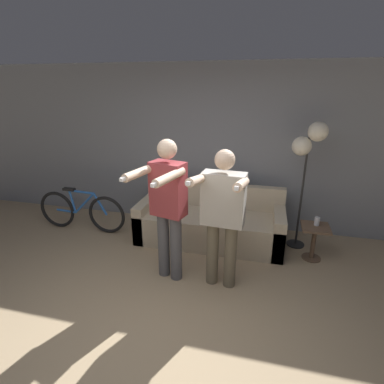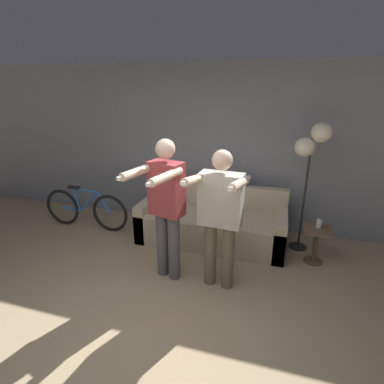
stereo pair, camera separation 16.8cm
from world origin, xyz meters
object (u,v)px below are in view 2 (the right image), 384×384
object	(u,v)px
person_left	(166,203)
floor_lamp	(312,146)
cat	(238,180)
side_table	(316,239)
couch	(211,224)
bicycle	(86,209)
cup	(319,224)
person_right	(220,211)

from	to	relation	value
person_left	floor_lamp	world-z (taller)	floor_lamp
cat	side_table	world-z (taller)	cat
couch	bicycle	size ratio (longest dim) A/B	1.41
person_left	floor_lamp	size ratio (longest dim) A/B	0.94
floor_lamp	cup	bearing A→B (deg)	-58.02
bicycle	side_table	bearing A→B (deg)	-0.34
bicycle	floor_lamp	bearing A→B (deg)	5.38
couch	floor_lamp	distance (m)	1.78
cup	bicycle	distance (m)	3.57
person_right	floor_lamp	bearing A→B (deg)	55.82
side_table	person_right	bearing A→B (deg)	-142.61
person_right	floor_lamp	size ratio (longest dim) A/B	0.90
floor_lamp	cat	bearing A→B (deg)	171.42
couch	person_right	size ratio (longest dim) A/B	1.32
person_right	cat	xyz separation A→B (m)	(-0.00, 1.35, -0.05)
couch	side_table	distance (m)	1.47
couch	person_right	world-z (taller)	person_right
floor_lamp	cup	distance (m)	1.02
cat	bicycle	bearing A→B (deg)	-169.16
person_left	side_table	bearing A→B (deg)	40.40
person_left	cup	world-z (taller)	person_left
couch	side_table	bearing A→B (deg)	-6.85
couch	bicycle	world-z (taller)	couch
floor_lamp	side_table	bearing A→B (deg)	-62.69
person_right	bicycle	xyz separation A→B (m)	(-2.42, 0.89, -0.63)
couch	person_left	distance (m)	1.30
floor_lamp	side_table	size ratio (longest dim) A/B	3.73
floor_lamp	cup	size ratio (longest dim) A/B	15.83
cat	floor_lamp	world-z (taller)	floor_lamp
couch	bicycle	distance (m)	2.10
couch	cat	size ratio (longest dim) A/B	4.49
couch	cup	xyz separation A→B (m)	(1.47, -0.13, 0.27)
cat	cup	size ratio (longest dim) A/B	4.18
person_left	bicycle	world-z (taller)	person_left
cup	bicycle	bearing A→B (deg)	-179.68
person_left	bicycle	xyz separation A→B (m)	(-1.79, 0.89, -0.66)
floor_lamp	bicycle	size ratio (longest dim) A/B	1.19
person_left	cup	xyz separation A→B (m)	(1.78, 0.91, -0.44)
couch	person_right	xyz separation A→B (m)	(0.32, -1.04, 0.68)
person_right	side_table	bearing A→B (deg)	41.71
person_left	side_table	world-z (taller)	person_left
floor_lamp	cup	xyz separation A→B (m)	(0.19, -0.30, -0.96)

